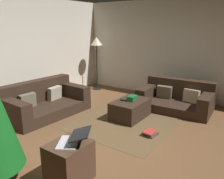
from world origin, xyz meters
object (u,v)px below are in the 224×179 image
(couch_right, at_px, (177,98))
(gift_box, at_px, (132,98))
(laptop, at_px, (73,139))
(ottoman, at_px, (130,109))
(side_table, at_px, (69,162))
(tv_remote, at_px, (124,100))
(couch_left, at_px, (44,102))
(corner_lamp, at_px, (97,45))
(book_stack, at_px, (150,133))

(couch_right, bearing_deg, gift_box, 58.12)
(couch_right, relative_size, laptop, 3.22)
(ottoman, distance_m, side_table, 2.32)
(laptop, bearing_deg, side_table, 122.24)
(ottoman, relative_size, tv_remote, 5.50)
(couch_right, bearing_deg, couch_left, 37.84)
(side_table, bearing_deg, corner_lamp, 33.67)
(side_table, distance_m, laptop, 0.33)
(ottoman, distance_m, tv_remote, 0.25)
(couch_left, xyz_separation_m, side_table, (-1.38, -2.16, -0.01))
(gift_box, distance_m, laptop, 2.34)
(tv_remote, distance_m, laptop, 2.25)
(gift_box, relative_size, corner_lamp, 0.15)
(couch_right, xyz_separation_m, gift_box, (-1.08, 0.60, 0.18))
(side_table, height_order, corner_lamp, corner_lamp)
(tv_remote, distance_m, side_table, 2.26)
(couch_left, height_order, side_table, couch_left)
(ottoman, xyz_separation_m, laptop, (-2.25, -0.49, 0.40))
(gift_box, distance_m, book_stack, 0.98)
(couch_right, xyz_separation_m, ottoman, (-1.12, 0.62, -0.06))
(gift_box, bearing_deg, couch_left, 118.30)
(couch_left, xyz_separation_m, ottoman, (0.90, -1.72, -0.08))
(laptop, xyz_separation_m, corner_lamp, (3.70, 2.53, 0.77))
(ottoman, relative_size, corner_lamp, 0.55)
(ottoman, distance_m, corner_lamp, 2.76)
(corner_lamp, bearing_deg, side_table, -146.33)
(couch_left, distance_m, tv_remote, 1.80)
(ottoman, xyz_separation_m, tv_remote, (-0.09, 0.11, 0.20))
(tv_remote, bearing_deg, gift_box, -47.56)
(book_stack, distance_m, corner_lamp, 3.65)
(couch_left, xyz_separation_m, gift_box, (0.93, -1.73, 0.16))
(couch_right, xyz_separation_m, corner_lamp, (0.33, 2.66, 1.10))
(couch_left, relative_size, tv_remote, 11.63)
(gift_box, xyz_separation_m, corner_lamp, (1.41, 2.06, 0.92))
(couch_right, relative_size, ottoman, 1.90)
(laptop, bearing_deg, corner_lamp, 34.40)
(laptop, bearing_deg, couch_right, -2.14)
(ottoman, height_order, gift_box, gift_box)
(laptop, distance_m, corner_lamp, 4.55)
(tv_remote, distance_m, book_stack, 1.01)
(couch_right, bearing_deg, book_stack, 90.94)
(gift_box, height_order, side_table, side_table)
(side_table, relative_size, laptop, 1.03)
(side_table, bearing_deg, couch_left, 57.31)
(gift_box, bearing_deg, tv_remote, 133.81)
(gift_box, xyz_separation_m, book_stack, (-0.55, -0.71, -0.40))
(corner_lamp, bearing_deg, gift_box, -124.41)
(couch_right, xyz_separation_m, laptop, (-3.37, 0.13, 0.34))
(side_table, xyz_separation_m, corner_lamp, (3.73, 2.49, 1.09))
(couch_right, bearing_deg, corner_lamp, -10.07)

